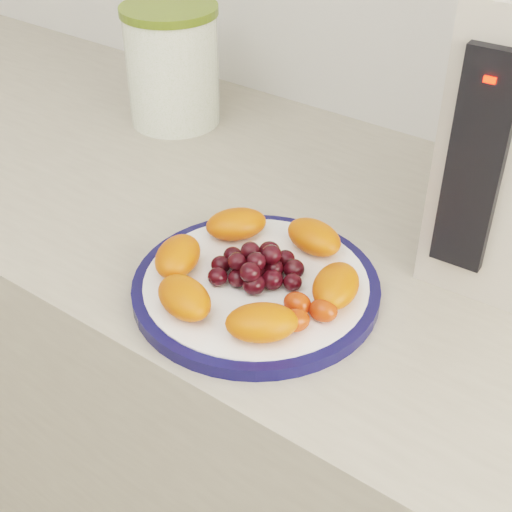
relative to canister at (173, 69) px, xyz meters
The scene contains 9 objects.
counter 0.65m from the canister, 19.46° to the right, with size 3.50×0.60×0.90m, color #A69D89.
cabinet_face 0.68m from the canister, 19.46° to the right, with size 3.48×0.58×0.84m, color brown.
plate_rim 0.46m from the canister, 37.51° to the right, with size 0.27×0.27×0.01m, color #0D0E3C.
plate_face 0.46m from the canister, 37.51° to the right, with size 0.25×0.25×0.02m, color white.
canister is the anchor object (origin of this frame).
canister_lid 0.09m from the canister, ahead, with size 0.15×0.15×0.01m, color #56681F.
appliance_panel 0.56m from the canister, 15.99° to the right, with size 0.05×0.02×0.23m, color black.
appliance_led 0.58m from the canister, 16.95° to the right, with size 0.01×0.01×0.01m, color #FF0C05.
fruit_plate 0.46m from the canister, 37.64° to the right, with size 0.24×0.23×0.04m.
Camera 1 is at (0.37, 0.55, 1.40)m, focal length 50.00 mm.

